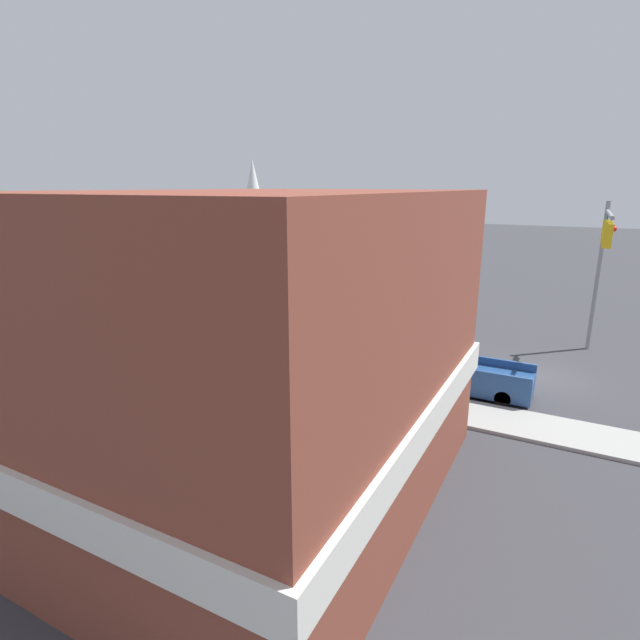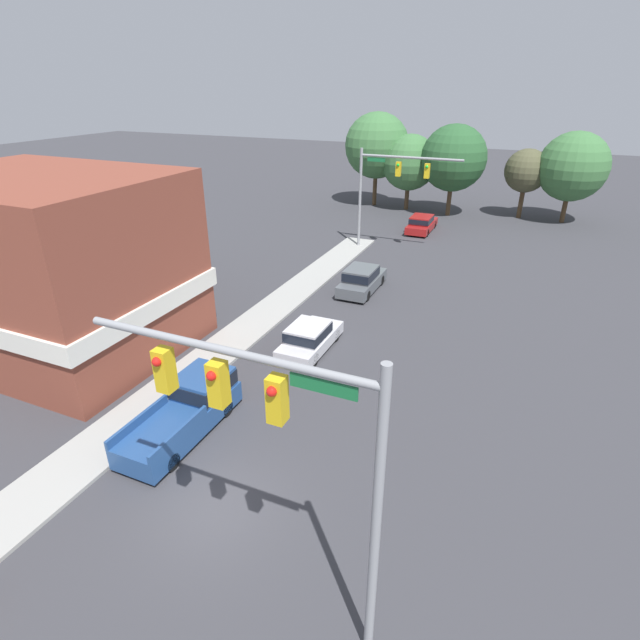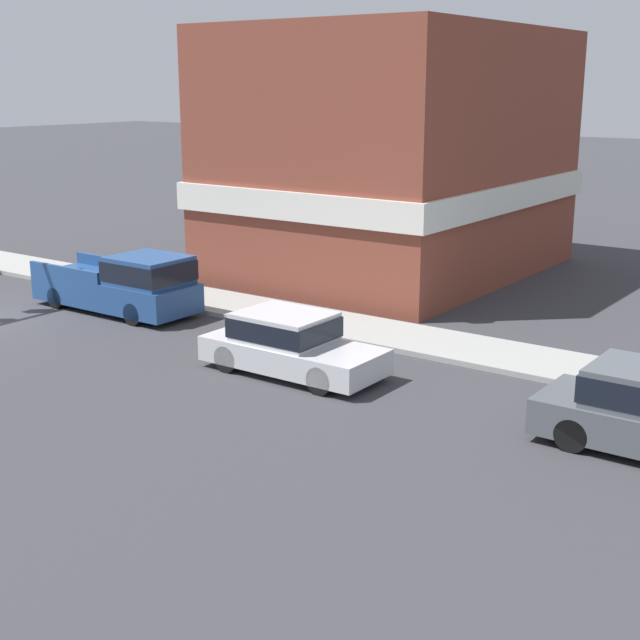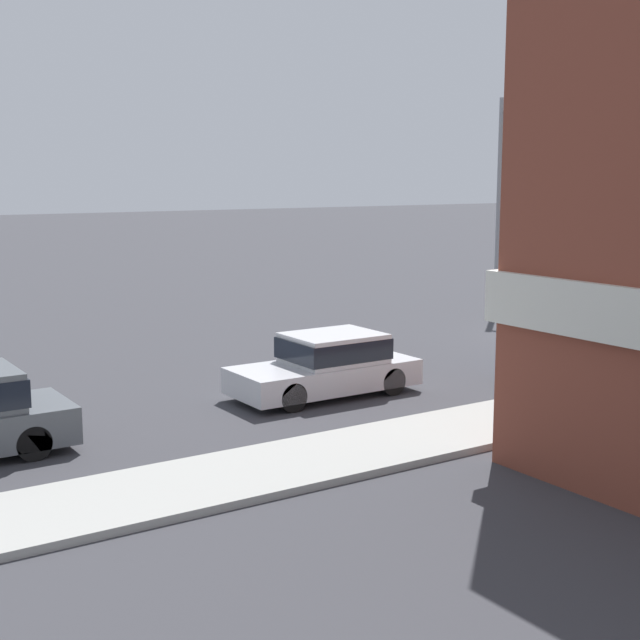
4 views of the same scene
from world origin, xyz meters
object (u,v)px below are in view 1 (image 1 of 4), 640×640
(car_lead, at_px, (320,339))
(car_second_ahead, at_px, (195,319))
(car_distant, at_px, (37,295))
(pickup_truck_parked, at_px, (453,369))

(car_lead, relative_size, car_second_ahead, 0.95)
(car_second_ahead, bearing_deg, car_distant, 89.15)
(car_lead, bearing_deg, car_distant, 90.02)
(car_second_ahead, height_order, pickup_truck_parked, pickup_truck_parked)
(car_lead, xyz_separation_m, car_second_ahead, (-0.24, 8.55, 0.08))
(car_lead, height_order, pickup_truck_parked, pickup_truck_parked)
(car_lead, distance_m, pickup_truck_parked, 7.68)
(car_distant, xyz_separation_m, pickup_truck_parked, (-1.68, -31.65, 0.16))
(pickup_truck_parked, bearing_deg, car_second_ahead, 84.83)
(car_distant, distance_m, pickup_truck_parked, 31.70)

